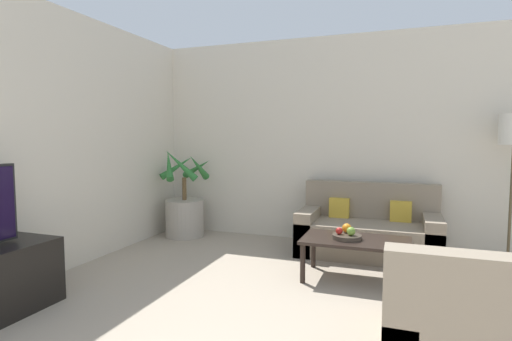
{
  "coord_description": "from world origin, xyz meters",
  "views": [
    {
      "loc": [
        -0.13,
        0.36,
        1.38
      ],
      "look_at": [
        -1.71,
        4.72,
        1.0
      ],
      "focal_mm": 28.0,
      "sensor_mm": 36.0,
      "label": 1
    }
  ],
  "objects_px": {
    "apple_red": "(339,231)",
    "apple_green": "(351,231)",
    "ottoman": "(433,304)",
    "potted_palm": "(185,210)",
    "coffee_table": "(356,244)",
    "sofa_loveseat": "(368,232)",
    "orange_fruit": "(347,228)",
    "fruit_bowl": "(347,237)"
  },
  "relations": [
    {
      "from": "coffee_table",
      "to": "apple_red",
      "type": "relative_size",
      "value": 15.14
    },
    {
      "from": "coffee_table",
      "to": "apple_red",
      "type": "bearing_deg",
      "value": -164.7
    },
    {
      "from": "potted_palm",
      "to": "fruit_bowl",
      "type": "relative_size",
      "value": 4.45
    },
    {
      "from": "sofa_loveseat",
      "to": "ottoman",
      "type": "bearing_deg",
      "value": -72.11
    },
    {
      "from": "potted_palm",
      "to": "ottoman",
      "type": "height_order",
      "value": "potted_palm"
    },
    {
      "from": "fruit_bowl",
      "to": "potted_palm",
      "type": "bearing_deg",
      "value": 157.12
    },
    {
      "from": "potted_palm",
      "to": "fruit_bowl",
      "type": "height_order",
      "value": "potted_palm"
    },
    {
      "from": "apple_green",
      "to": "orange_fruit",
      "type": "relative_size",
      "value": 0.91
    },
    {
      "from": "fruit_bowl",
      "to": "orange_fruit",
      "type": "xyz_separation_m",
      "value": [
        -0.01,
        0.08,
        0.07
      ]
    },
    {
      "from": "ottoman",
      "to": "potted_palm",
      "type": "bearing_deg",
      "value": 148.79
    },
    {
      "from": "sofa_loveseat",
      "to": "orange_fruit",
      "type": "bearing_deg",
      "value": -99.09
    },
    {
      "from": "apple_red",
      "to": "apple_green",
      "type": "height_order",
      "value": "apple_green"
    },
    {
      "from": "sofa_loveseat",
      "to": "apple_red",
      "type": "distance_m",
      "value": 1.01
    },
    {
      "from": "fruit_bowl",
      "to": "orange_fruit",
      "type": "bearing_deg",
      "value": 98.73
    },
    {
      "from": "potted_palm",
      "to": "coffee_table",
      "type": "bearing_deg",
      "value": -21.6
    },
    {
      "from": "potted_palm",
      "to": "coffee_table",
      "type": "distance_m",
      "value": 2.63
    },
    {
      "from": "apple_red",
      "to": "fruit_bowl",
      "type": "bearing_deg",
      "value": 10.84
    },
    {
      "from": "potted_palm",
      "to": "ottoman",
      "type": "bearing_deg",
      "value": -31.21
    },
    {
      "from": "coffee_table",
      "to": "apple_green",
      "type": "height_order",
      "value": "apple_green"
    },
    {
      "from": "coffee_table",
      "to": "apple_green",
      "type": "bearing_deg",
      "value": -129.51
    },
    {
      "from": "sofa_loveseat",
      "to": "coffee_table",
      "type": "xyz_separation_m",
      "value": [
        -0.04,
        -0.92,
        0.08
      ]
    },
    {
      "from": "coffee_table",
      "to": "apple_green",
      "type": "distance_m",
      "value": 0.15
    },
    {
      "from": "apple_red",
      "to": "coffee_table",
      "type": "bearing_deg",
      "value": 15.3
    },
    {
      "from": "potted_palm",
      "to": "fruit_bowl",
      "type": "xyz_separation_m",
      "value": [
        2.36,
        -1.0,
        0.05
      ]
    },
    {
      "from": "potted_palm",
      "to": "apple_green",
      "type": "xyz_separation_m",
      "value": [
        2.4,
        -1.02,
        0.12
      ]
    },
    {
      "from": "orange_fruit",
      "to": "coffee_table",
      "type": "bearing_deg",
      "value": -28.56
    },
    {
      "from": "ottoman",
      "to": "orange_fruit",
      "type": "bearing_deg",
      "value": 127.47
    },
    {
      "from": "apple_green",
      "to": "apple_red",
      "type": "bearing_deg",
      "value": 175.47
    },
    {
      "from": "potted_palm",
      "to": "apple_green",
      "type": "relative_size",
      "value": 15.05
    },
    {
      "from": "apple_green",
      "to": "orange_fruit",
      "type": "xyz_separation_m",
      "value": [
        -0.05,
        0.1,
        0.0
      ]
    },
    {
      "from": "coffee_table",
      "to": "ottoman",
      "type": "relative_size",
      "value": 1.56
    },
    {
      "from": "potted_palm",
      "to": "apple_green",
      "type": "distance_m",
      "value": 2.61
    },
    {
      "from": "potted_palm",
      "to": "coffee_table",
      "type": "height_order",
      "value": "potted_palm"
    },
    {
      "from": "potted_palm",
      "to": "sofa_loveseat",
      "type": "bearing_deg",
      "value": -1.06
    },
    {
      "from": "coffee_table",
      "to": "apple_red",
      "type": "distance_m",
      "value": 0.21
    },
    {
      "from": "apple_red",
      "to": "apple_green",
      "type": "bearing_deg",
      "value": -4.53
    },
    {
      "from": "sofa_loveseat",
      "to": "coffee_table",
      "type": "height_order",
      "value": "sofa_loveseat"
    },
    {
      "from": "potted_palm",
      "to": "sofa_loveseat",
      "type": "height_order",
      "value": "potted_palm"
    },
    {
      "from": "ottoman",
      "to": "fruit_bowl",
      "type": "bearing_deg",
      "value": 129.47
    },
    {
      "from": "coffee_table",
      "to": "orange_fruit",
      "type": "bearing_deg",
      "value": 151.44
    },
    {
      "from": "apple_red",
      "to": "ottoman",
      "type": "distance_m",
      "value": 1.19
    },
    {
      "from": "coffee_table",
      "to": "fruit_bowl",
      "type": "height_order",
      "value": "fruit_bowl"
    }
  ]
}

